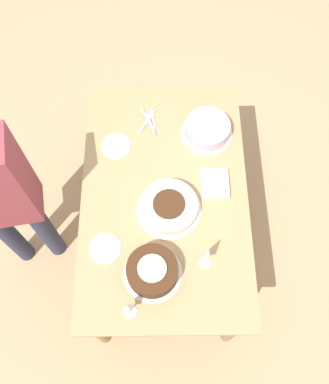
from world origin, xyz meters
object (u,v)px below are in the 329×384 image
at_px(cake_center_white, 169,207).
at_px(wine_glass_near, 128,307).
at_px(cake_front_chocolate, 152,271).
at_px(wine_glass_far, 207,254).
at_px(cake_back_decorated, 207,129).

relative_size(cake_center_white, wine_glass_near, 1.70).
height_order(cake_front_chocolate, wine_glass_far, wine_glass_far).
relative_size(cake_front_chocolate, wine_glass_far, 1.26).
xyz_separation_m(cake_front_chocolate, wine_glass_near, (0.19, -0.11, 0.08)).
height_order(cake_center_white, wine_glass_far, wine_glass_far).
relative_size(cake_front_chocolate, cake_back_decorated, 0.99).
bearing_deg(wine_glass_far, cake_front_chocolate, -78.74).
xyz_separation_m(cake_center_white, wine_glass_far, (0.30, 0.18, 0.12)).
height_order(cake_center_white, wine_glass_near, wine_glass_near).
height_order(cake_center_white, cake_front_chocolate, cake_front_chocolate).
bearing_deg(wine_glass_near, cake_back_decorated, 157.35).
xyz_separation_m(cake_back_decorated, wine_glass_far, (0.79, -0.05, 0.11)).
xyz_separation_m(cake_center_white, cake_back_decorated, (-0.49, 0.23, 0.01)).
relative_size(cake_front_chocolate, wine_glass_near, 1.45).
xyz_separation_m(cake_center_white, cake_front_chocolate, (0.36, -0.09, 0.01)).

